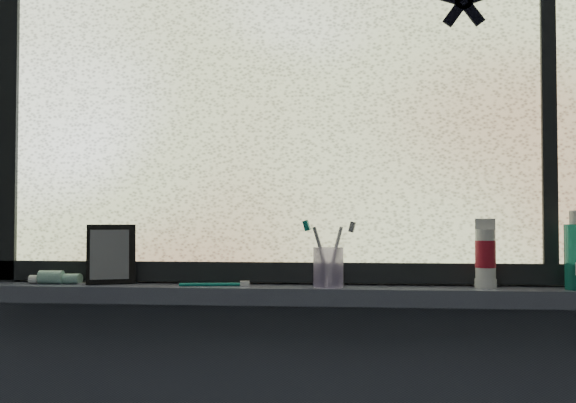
# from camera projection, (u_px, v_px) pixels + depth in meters

# --- Properties ---
(wall_back) EXTENTS (3.00, 0.01, 2.50)m
(wall_back) POSITION_uv_depth(u_px,v_px,m) (303.00, 193.00, 1.64)
(wall_back) COLOR #9EA3A8
(wall_back) RESTS_ON ground
(windowsill) EXTENTS (1.62, 0.14, 0.04)m
(windowsill) POSITION_uv_depth(u_px,v_px,m) (301.00, 294.00, 1.55)
(windowsill) COLOR #52566D
(windowsill) RESTS_ON wall_back
(window_pane) EXTENTS (1.50, 0.01, 1.00)m
(window_pane) POSITION_uv_depth(u_px,v_px,m) (302.00, 82.00, 1.62)
(window_pane) COLOR silver
(window_pane) RESTS_ON wall_back
(frame_bottom) EXTENTS (1.60, 0.03, 0.05)m
(frame_bottom) POSITION_uv_depth(u_px,v_px,m) (302.00, 272.00, 1.60)
(frame_bottom) COLOR black
(frame_bottom) RESTS_ON windowsill
(frame_left) EXTENTS (0.05, 0.03, 1.10)m
(frame_left) POSITION_uv_depth(u_px,v_px,m) (10.00, 88.00, 1.70)
(frame_left) COLOR black
(frame_left) RESTS_ON wall_back
(frame_mullion) EXTENTS (0.03, 0.03, 1.00)m
(frame_mullion) POSITION_uv_depth(u_px,v_px,m) (548.00, 77.00, 1.56)
(frame_mullion) COLOR black
(frame_mullion) RESTS_ON wall_back
(starfish_sticker) EXTENTS (0.15, 0.02, 0.15)m
(starfish_sticker) POSITION_uv_depth(u_px,v_px,m) (464.00, 1.00, 1.58)
(starfish_sticker) COLOR black
(starfish_sticker) RESTS_ON window_pane
(vanity_mirror) EXTENTS (0.13, 0.10, 0.15)m
(vanity_mirror) POSITION_uv_depth(u_px,v_px,m) (111.00, 254.00, 1.61)
(vanity_mirror) COLOR black
(vanity_mirror) RESTS_ON windowsill
(toothpaste_tube) EXTENTS (0.19, 0.05, 0.03)m
(toothpaste_tube) POSITION_uv_depth(u_px,v_px,m) (59.00, 277.00, 1.61)
(toothpaste_tube) COLOR white
(toothpaste_tube) RESTS_ON windowsill
(toothbrush_cup) EXTENTS (0.08, 0.08, 0.09)m
(toothbrush_cup) POSITION_uv_depth(u_px,v_px,m) (328.00, 267.00, 1.53)
(toothbrush_cup) COLOR #C0ADE6
(toothbrush_cup) RESTS_ON windowsill
(toothbrush_lying) EXTENTS (0.19, 0.05, 0.01)m
(toothbrush_lying) POSITION_uv_depth(u_px,v_px,m) (210.00, 284.00, 1.56)
(toothbrush_lying) COLOR #0E8073
(toothbrush_lying) RESTS_ON windowsill
(cream_tube) EXTENTS (0.06, 0.06, 0.12)m
(cream_tube) POSITION_uv_depth(u_px,v_px,m) (485.00, 251.00, 1.52)
(cream_tube) COLOR silver
(cream_tube) RESTS_ON windowsill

